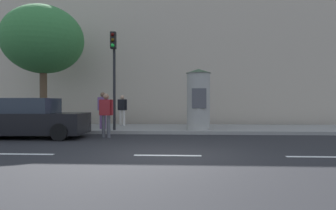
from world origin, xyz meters
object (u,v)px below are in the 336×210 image
(pedestrian_in_dark_shirt, at_px, (103,107))
(parked_car_dark, at_px, (26,119))
(street_tree, at_px, (43,40))
(traffic_light, at_px, (114,65))
(poster_column, at_px, (198,99))
(pedestrian_with_backpack, at_px, (122,108))
(pedestrian_tallest, at_px, (106,111))

(pedestrian_in_dark_shirt, height_order, parked_car_dark, pedestrian_in_dark_shirt)
(street_tree, xyz_separation_m, parked_car_dark, (0.78, -3.02, -3.77))
(traffic_light, distance_m, poster_column, 4.18)
(poster_column, xyz_separation_m, parked_car_dark, (-6.91, -2.42, -0.83))
(traffic_light, bearing_deg, poster_column, 10.01)
(pedestrian_with_backpack, distance_m, parked_car_dark, 5.29)
(poster_column, distance_m, parked_car_dark, 7.37)
(pedestrian_with_backpack, height_order, parked_car_dark, pedestrian_with_backpack)
(pedestrian_in_dark_shirt, bearing_deg, pedestrian_with_backpack, 76.03)
(street_tree, relative_size, pedestrian_with_backpack, 3.70)
(traffic_light, distance_m, parked_car_dark, 4.25)
(pedestrian_with_backpack, relative_size, pedestrian_in_dark_shirt, 0.94)
(street_tree, xyz_separation_m, pedestrian_tallest, (3.90, -2.72, -3.47))
(pedestrian_tallest, bearing_deg, street_tree, 145.11)
(traffic_light, height_order, poster_column, traffic_light)
(traffic_light, xyz_separation_m, pedestrian_tallest, (0.03, -1.44, -2.06))
(pedestrian_with_backpack, xyz_separation_m, pedestrian_in_dark_shirt, (-0.50, -2.02, 0.06))
(traffic_light, height_order, pedestrian_tallest, traffic_light)
(poster_column, height_order, pedestrian_tallest, poster_column)
(poster_column, bearing_deg, traffic_light, -169.99)
(pedestrian_tallest, bearing_deg, pedestrian_in_dark_shirt, 108.74)
(parked_car_dark, bearing_deg, poster_column, 19.28)
(street_tree, height_order, pedestrian_with_backpack, street_tree)
(pedestrian_tallest, relative_size, pedestrian_in_dark_shirt, 1.01)
(poster_column, relative_size, pedestrian_in_dark_shirt, 1.62)
(traffic_light, bearing_deg, pedestrian_in_dark_shirt, 136.49)
(street_tree, bearing_deg, traffic_light, -18.27)
(poster_column, height_order, pedestrian_in_dark_shirt, poster_column)
(pedestrian_tallest, distance_m, pedestrian_with_backpack, 4.11)
(traffic_light, xyz_separation_m, pedestrian_with_backpack, (-0.17, 2.66, -1.99))
(traffic_light, distance_m, pedestrian_tallest, 2.51)
(pedestrian_in_dark_shirt, bearing_deg, poster_column, 0.49)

